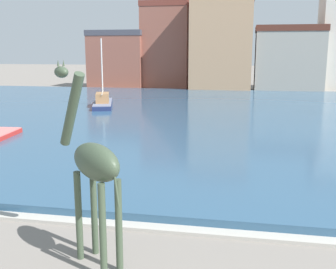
% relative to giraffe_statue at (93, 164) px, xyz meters
% --- Properties ---
extents(harbor_water, '(84.11, 43.17, 0.39)m').
position_rel_giraffe_statue_xyz_m(harbor_water, '(1.31, 24.07, -2.52)').
color(harbor_water, '#2D5170').
rests_on(harbor_water, ground).
extents(quay_edge_coping, '(84.11, 0.50, 0.12)m').
position_rel_giraffe_statue_xyz_m(quay_edge_coping, '(1.31, 2.24, -2.66)').
color(quay_edge_coping, '#ADA89E').
rests_on(quay_edge_coping, ground).
extents(giraffe_statue, '(2.61, 2.28, 5.32)m').
position_rel_giraffe_statue_xyz_m(giraffe_statue, '(0.00, 0.00, 0.00)').
color(giraffe_statue, '#3D4C38').
rests_on(giraffe_statue, ground).
extents(sailboat_navy, '(3.73, 7.54, 6.64)m').
position_rel_giraffe_statue_xyz_m(sailboat_navy, '(-9.51, 27.24, -2.15)').
color(sailboat_navy, navy).
rests_on(sailboat_navy, ground).
extents(townhouse_corner_house, '(8.34, 5.70, 8.41)m').
position_rel_giraffe_statue_xyz_m(townhouse_corner_house, '(-15.19, 50.29, 1.50)').
color(townhouse_corner_house, '#8E5142').
rests_on(townhouse_corner_house, ground).
extents(townhouse_end_terrace, '(7.01, 6.06, 12.44)m').
position_rel_giraffe_statue_xyz_m(townhouse_end_terrace, '(-7.99, 51.39, 3.52)').
color(townhouse_end_terrace, '#8E5142').
rests_on(townhouse_end_terrace, ground).
extents(townhouse_wide_warehouse, '(8.34, 6.58, 12.80)m').
position_rel_giraffe_statue_xyz_m(townhouse_wide_warehouse, '(0.34, 47.71, 3.70)').
color(townhouse_wide_warehouse, tan).
rests_on(townhouse_wide_warehouse, ground).
extents(townhouse_narrow_midrow, '(8.93, 6.87, 8.73)m').
position_rel_giraffe_statue_xyz_m(townhouse_narrow_midrow, '(9.28, 48.46, 1.66)').
color(townhouse_narrow_midrow, gray).
rests_on(townhouse_narrow_midrow, ground).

